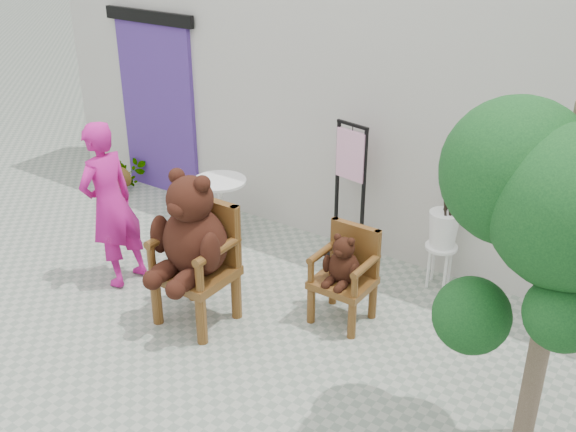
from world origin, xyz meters
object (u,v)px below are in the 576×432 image
object	(u,v)px
chair_big	(193,241)
person	(110,205)
display_stand	(349,208)
chair_small	(345,268)
stool_bucket	(444,229)
cafe_table	(220,201)

from	to	relation	value
chair_big	person	distance (m)	1.18
chair_big	person	bearing A→B (deg)	174.82
person	display_stand	xyz separation A→B (m)	(1.72, 1.71, -0.24)
chair_small	stool_bucket	size ratio (longest dim) A/B	0.62
chair_small	display_stand	xyz separation A→B (m)	(-0.56, 1.03, 0.05)
person	cafe_table	size ratio (longest dim) A/B	2.33
display_stand	person	bearing A→B (deg)	-124.11
chair_big	chair_small	distance (m)	1.38
chair_big	cafe_table	distance (m)	1.72
chair_big	display_stand	bearing A→B (deg)	73.46
stool_bucket	display_stand	bearing A→B (deg)	-179.77
display_stand	cafe_table	bearing A→B (deg)	-153.31
chair_small	cafe_table	distance (m)	2.09
chair_big	stool_bucket	bearing A→B (deg)	48.86
chair_big	chair_small	size ratio (longest dim) A/B	1.64
chair_small	stool_bucket	world-z (taller)	stool_bucket
person	chair_big	bearing A→B (deg)	84.40
person	cafe_table	xyz separation A→B (m)	(0.29, 1.31, -0.38)
cafe_table	chair_small	bearing A→B (deg)	-17.58
stool_bucket	person	bearing A→B (deg)	-148.23
chair_big	display_stand	size ratio (longest dim) A/B	0.97
stool_bucket	cafe_table	bearing A→B (deg)	-170.71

